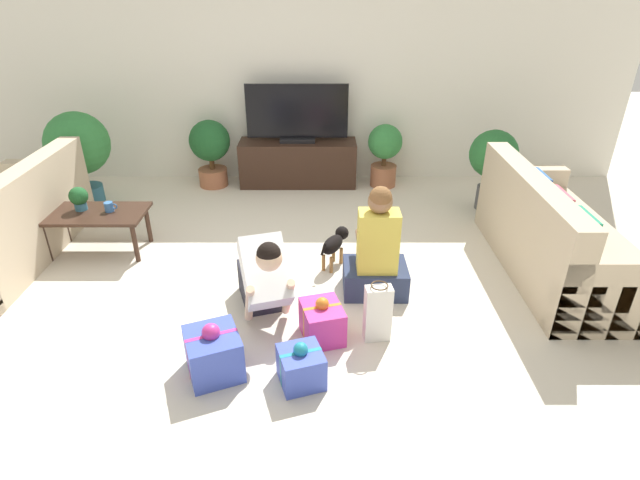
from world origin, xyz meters
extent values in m
plane|color=beige|center=(0.00, 0.00, 0.00)|extent=(16.00, 16.00, 0.00)
cube|color=white|center=(0.00, 2.63, 1.30)|extent=(8.40, 0.06, 2.60)
cube|color=#C6B293|center=(-2.49, 0.45, 0.23)|extent=(0.82, 1.98, 0.46)
cube|color=#C6B293|center=(-2.18, 0.45, 0.67)|extent=(0.20, 1.98, 0.42)
cube|color=#C6B293|center=(-2.49, 1.36, 0.32)|extent=(0.82, 0.16, 0.64)
cube|color=#3366AD|center=(-2.38, 0.78, 0.61)|extent=(0.18, 0.34, 0.32)
cube|color=#C6B293|center=(2.49, 0.25, 0.23)|extent=(0.82, 1.98, 0.46)
cube|color=#C6B293|center=(2.18, 0.25, 0.67)|extent=(0.20, 1.98, 0.42)
cube|color=#C6B293|center=(2.49, -0.66, 0.32)|extent=(0.82, 0.16, 0.64)
cube|color=#C6B293|center=(2.49, 1.16, 0.32)|extent=(0.82, 0.16, 0.64)
cube|color=#288E6B|center=(2.38, -0.19, 0.61)|extent=(0.18, 0.34, 0.32)
cube|color=#E5566B|center=(2.38, 0.25, 0.61)|extent=(0.18, 0.34, 0.32)
cube|color=#3366AD|center=(2.38, 0.69, 0.61)|extent=(0.18, 0.34, 0.32)
cube|color=#382319|center=(-1.69, 0.59, 0.39)|extent=(0.93, 0.51, 0.03)
cylinder|color=#382319|center=(-2.09, 0.40, 0.19)|extent=(0.04, 0.04, 0.38)
cylinder|color=#382319|center=(-1.28, 0.40, 0.19)|extent=(0.04, 0.04, 0.38)
cylinder|color=#382319|center=(-2.09, 0.79, 0.19)|extent=(0.04, 0.04, 0.38)
cylinder|color=#382319|center=(-1.28, 0.79, 0.19)|extent=(0.04, 0.04, 0.38)
cube|color=#382319|center=(0.13, 2.34, 0.28)|extent=(1.43, 0.43, 0.55)
cube|color=black|center=(0.13, 2.34, 0.58)|extent=(0.43, 0.20, 0.05)
cube|color=black|center=(0.13, 2.34, 0.92)|extent=(1.22, 0.03, 0.64)
cylinder|color=#336B84|center=(-2.29, 1.79, 0.10)|extent=(0.33, 0.33, 0.19)
cylinder|color=brown|center=(-2.29, 1.79, 0.30)|extent=(0.06, 0.06, 0.21)
sphere|color=#337F3D|center=(-2.29, 1.79, 0.70)|extent=(0.70, 0.70, 0.70)
cylinder|color=#4C4C51|center=(2.29, 1.59, 0.13)|extent=(0.23, 0.23, 0.27)
cylinder|color=brown|center=(2.29, 1.59, 0.34)|extent=(0.04, 0.04, 0.16)
sphere|color=#286B33|center=(2.29, 1.59, 0.64)|extent=(0.52, 0.52, 0.52)
cylinder|color=#A36042|center=(1.20, 2.29, 0.13)|extent=(0.32, 0.32, 0.26)
cylinder|color=brown|center=(1.20, 2.29, 0.32)|extent=(0.06, 0.06, 0.13)
sphere|color=#337F3D|center=(1.20, 2.29, 0.56)|extent=(0.42, 0.42, 0.42)
cylinder|color=#A36042|center=(-0.93, 2.29, 0.11)|extent=(0.35, 0.35, 0.22)
cylinder|color=brown|center=(-0.93, 2.29, 0.29)|extent=(0.06, 0.06, 0.15)
sphere|color=#1E5628|center=(-0.93, 2.29, 0.58)|extent=(0.49, 0.49, 0.49)
cube|color=#23232D|center=(-0.08, -0.23, 0.14)|extent=(0.40, 0.50, 0.28)
cube|color=white|center=(0.01, -0.51, 0.44)|extent=(0.46, 0.59, 0.48)
sphere|color=beige|center=(0.06, -0.70, 0.66)|extent=(0.18, 0.18, 0.18)
sphere|color=black|center=(0.06, -0.70, 0.69)|extent=(0.17, 0.17, 0.17)
cylinder|color=beige|center=(-0.10, -0.65, 0.25)|extent=(0.14, 0.29, 0.43)
cylinder|color=beige|center=(0.17, -0.56, 0.25)|extent=(0.14, 0.29, 0.43)
cube|color=#283351|center=(0.87, -0.09, 0.12)|extent=(0.52, 0.40, 0.24)
cube|color=gold|center=(0.87, -0.15, 0.50)|extent=(0.32, 0.20, 0.51)
sphere|color=#8E6647|center=(0.87, -0.14, 0.84)|extent=(0.19, 0.19, 0.19)
sphere|color=brown|center=(0.87, -0.15, 0.87)|extent=(0.18, 0.18, 0.18)
cylinder|color=#8E6647|center=(0.99, 0.06, 0.42)|extent=(0.06, 0.26, 0.06)
cylinder|color=#8E6647|center=(0.74, 0.06, 0.42)|extent=(0.06, 0.26, 0.06)
ellipsoid|color=black|center=(0.52, 0.30, 0.23)|extent=(0.26, 0.32, 0.15)
sphere|color=black|center=(0.61, 0.45, 0.26)|extent=(0.12, 0.12, 0.12)
sphere|color=olive|center=(0.63, 0.49, 0.25)|extent=(0.06, 0.06, 0.06)
cylinder|color=black|center=(0.44, 0.15, 0.26)|extent=(0.06, 0.08, 0.09)
cylinder|color=olive|center=(0.60, 0.36, 0.08)|extent=(0.03, 0.03, 0.16)
cylinder|color=olive|center=(0.53, 0.40, 0.08)|extent=(0.03, 0.03, 0.16)
cylinder|color=olive|center=(0.51, 0.19, 0.08)|extent=(0.03, 0.03, 0.16)
cylinder|color=olive|center=(0.44, 0.23, 0.08)|extent=(0.03, 0.03, 0.16)
cube|color=#CC3389|center=(0.42, -0.70, 0.13)|extent=(0.35, 0.39, 0.27)
cube|color=orange|center=(0.42, -0.70, 0.13)|extent=(0.28, 0.10, 0.27)
sphere|color=orange|center=(0.42, -0.70, 0.29)|extent=(0.10, 0.10, 0.10)
cube|color=#3D51BC|center=(-0.29, -1.07, 0.15)|extent=(0.45, 0.46, 0.31)
cube|color=#CC3389|center=(-0.29, -1.07, 0.15)|extent=(0.33, 0.15, 0.31)
sphere|color=#CC3389|center=(-0.29, -1.07, 0.33)|extent=(0.12, 0.12, 0.12)
cube|color=#3D51BC|center=(0.29, -1.16, 0.12)|extent=(0.34, 0.34, 0.24)
cube|color=teal|center=(0.29, -1.16, 0.12)|extent=(0.27, 0.11, 0.24)
sphere|color=teal|center=(0.29, -1.16, 0.27)|extent=(0.09, 0.09, 0.09)
cube|color=white|center=(0.82, -0.72, 0.22)|extent=(0.20, 0.13, 0.44)
torus|color=#4C3823|center=(0.82, -0.72, 0.46)|extent=(0.14, 0.14, 0.01)
cylinder|color=#386BAD|center=(-1.55, 0.61, 0.45)|extent=(0.08, 0.08, 0.09)
torus|color=#386BAD|center=(-1.50, 0.61, 0.46)|extent=(0.06, 0.01, 0.06)
cylinder|color=#336B84|center=(-1.83, 0.65, 0.44)|extent=(0.11, 0.11, 0.07)
sphere|color=#1E5628|center=(-1.83, 0.65, 0.55)|extent=(0.17, 0.17, 0.17)
camera|label=1|loc=(0.41, -3.60, 2.35)|focal=28.00mm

